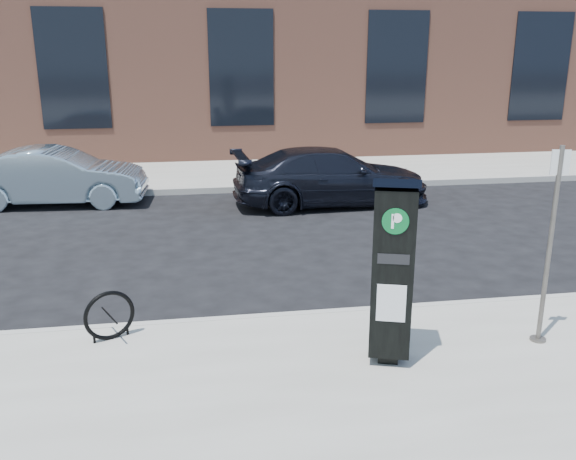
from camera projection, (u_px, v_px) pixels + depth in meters
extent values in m
plane|color=black|center=(322.00, 321.00, 8.28)|extent=(120.00, 120.00, 0.00)
cube|color=gray|center=(238.00, 152.00, 21.52)|extent=(60.00, 12.00, 0.15)
cube|color=#9E9B93|center=(323.00, 316.00, 8.24)|extent=(60.00, 0.12, 0.16)
cube|color=#9E9B93|center=(257.00, 189.00, 15.86)|extent=(60.00, 0.12, 0.16)
cube|color=#985B45|center=(229.00, 38.00, 23.25)|extent=(28.00, 10.00, 8.00)
cube|color=black|center=(73.00, 69.00, 18.01)|extent=(2.00, 0.06, 3.50)
cube|color=black|center=(241.00, 68.00, 18.78)|extent=(2.00, 0.06, 3.50)
cube|color=black|center=(397.00, 68.00, 19.54)|extent=(2.00, 0.06, 3.50)
cube|color=black|center=(541.00, 67.00, 20.30)|extent=(2.00, 0.06, 3.50)
cube|color=black|center=(388.00, 355.00, 6.92)|extent=(0.28, 0.28, 0.11)
cube|color=black|center=(392.00, 273.00, 6.64)|extent=(0.54, 0.51, 1.90)
cube|color=black|center=(397.00, 183.00, 6.36)|extent=(0.60, 0.56, 0.18)
cylinder|color=#064E21|center=(395.00, 221.00, 6.27)|extent=(0.27, 0.10, 0.28)
cube|color=white|center=(395.00, 221.00, 6.27)|extent=(0.10, 0.04, 0.16)
cube|color=silver|center=(391.00, 303.00, 6.53)|extent=(0.30, 0.10, 0.42)
cube|color=black|center=(393.00, 259.00, 6.39)|extent=(0.32, 0.11, 0.11)
cylinder|color=#57544D|center=(538.00, 339.00, 7.40)|extent=(0.19, 0.19, 0.03)
cylinder|color=#57544D|center=(550.00, 247.00, 7.07)|extent=(0.06, 0.06, 2.38)
cube|color=silver|center=(560.00, 162.00, 6.79)|extent=(0.21, 0.06, 0.29)
torus|color=black|center=(109.00, 315.00, 7.36)|extent=(0.59, 0.31, 0.63)
cylinder|color=black|center=(94.00, 338.00, 7.32)|extent=(0.03, 0.03, 0.12)
cylinder|color=black|center=(127.00, 330.00, 7.54)|extent=(0.03, 0.03, 0.12)
imported|color=#8AA2B0|center=(56.00, 177.00, 14.36)|extent=(4.17, 1.67, 1.35)
imported|color=black|center=(331.00, 176.00, 14.40)|extent=(4.72, 2.10, 1.35)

